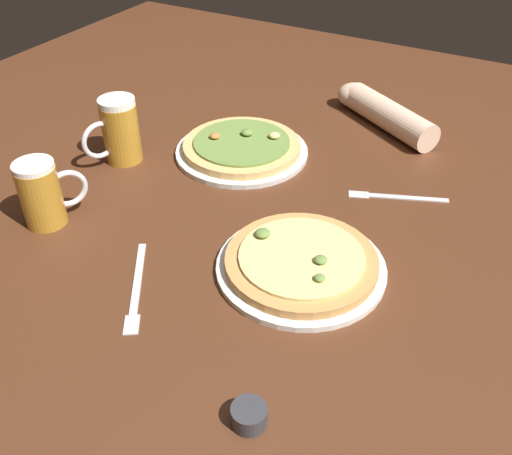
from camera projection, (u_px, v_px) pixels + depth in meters
ground_plane at (256, 241)px, 1.16m from camera, size 2.40×2.40×0.03m
pizza_plate_near at (301, 263)px, 1.05m from camera, size 0.31×0.31×0.05m
pizza_plate_far at (242, 148)px, 1.40m from camera, size 0.32×0.32×0.05m
beer_mug_dark at (43, 193)px, 1.14m from camera, size 0.09×0.13×0.14m
beer_mug_amber at (119, 131)px, 1.34m from camera, size 0.09×0.14×0.16m
ramekin_sauce at (249, 416)px, 0.80m from camera, size 0.05×0.05×0.03m
fork_left at (395, 196)px, 1.25m from camera, size 0.21×0.10×0.01m
fork_spare at (137, 287)px, 1.02m from camera, size 0.15×0.21×0.01m
diner_arm at (381, 111)px, 1.52m from camera, size 0.32×0.22×0.07m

